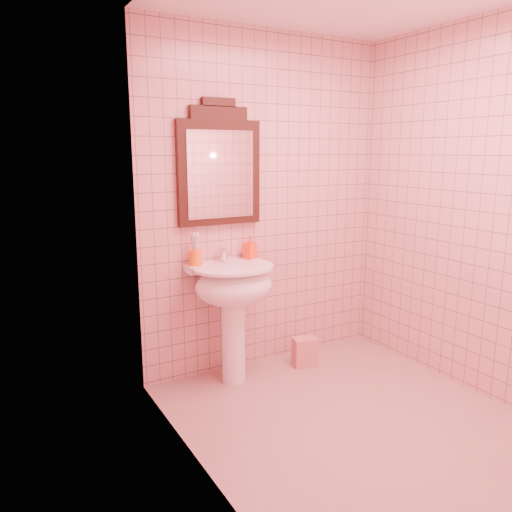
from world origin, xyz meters
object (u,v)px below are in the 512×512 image
soap_dispenser (250,247)px  towel (305,352)px  toothbrush_cup (196,257)px  mirror (219,167)px  pedestal_sink (234,294)px

soap_dispenser → towel: bearing=-42.8°
toothbrush_cup → mirror: bearing=13.6°
toothbrush_cup → towel: size_ratio=0.92×
pedestal_sink → toothbrush_cup: bearing=145.8°
toothbrush_cup → soap_dispenser: toothbrush_cup is taller
toothbrush_cup → soap_dispenser: 0.43m
pedestal_sink → towel: 0.82m
mirror → toothbrush_cup: 0.65m
soap_dispenser → towel: size_ratio=0.77×
pedestal_sink → mirror: (0.00, 0.20, 0.87)m
toothbrush_cup → soap_dispenser: (0.43, 0.00, 0.03)m
pedestal_sink → toothbrush_cup: size_ratio=4.19×
mirror → towel: (0.60, -0.23, -1.42)m
mirror → toothbrush_cup: (-0.22, -0.05, -0.61)m
toothbrush_cup → pedestal_sink: bearing=-34.2°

